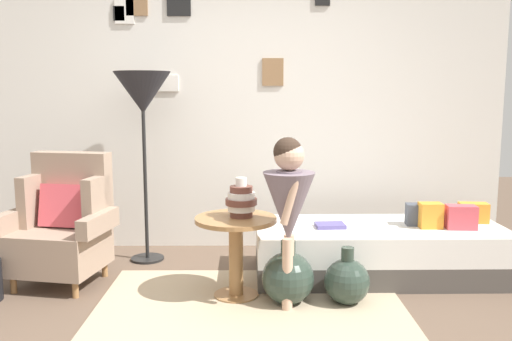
% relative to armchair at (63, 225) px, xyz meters
% --- Properties ---
extents(ground_plane, '(12.00, 12.00, 0.00)m').
position_rel_armchair_xyz_m(ground_plane, '(1.29, -0.95, -0.44)').
color(ground_plane, brown).
extents(gallery_wall, '(4.80, 0.12, 2.60)m').
position_rel_armchair_xyz_m(gallery_wall, '(1.29, 1.00, 0.86)').
color(gallery_wall, silver).
rests_on(gallery_wall, ground).
extents(rug, '(2.06, 1.37, 0.01)m').
position_rel_armchair_xyz_m(rug, '(1.40, -0.47, -0.43)').
color(rug, tan).
rests_on(rug, ground).
extents(armchair, '(0.83, 0.69, 0.97)m').
position_rel_armchair_xyz_m(armchair, '(0.00, 0.00, 0.00)').
color(armchair, '#9E7042').
rests_on(armchair, ground).
extents(daybed, '(1.91, 0.82, 0.40)m').
position_rel_armchair_xyz_m(daybed, '(2.40, 0.11, -0.24)').
color(daybed, '#4C4742').
rests_on(daybed, ground).
extents(pillow_head, '(0.23, 0.14, 0.16)m').
position_rel_armchair_xyz_m(pillow_head, '(3.17, 0.22, 0.04)').
color(pillow_head, orange).
rests_on(pillow_head, daybed).
extents(pillow_mid, '(0.23, 0.13, 0.18)m').
position_rel_armchair_xyz_m(pillow_mid, '(2.99, 0.01, 0.05)').
color(pillow_mid, '#D64C56').
rests_on(pillow_mid, daybed).
extents(pillow_back, '(0.17, 0.12, 0.19)m').
position_rel_armchair_xyz_m(pillow_back, '(2.77, 0.05, 0.06)').
color(pillow_back, orange).
rests_on(pillow_back, daybed).
extents(pillow_extra, '(0.21, 0.14, 0.17)m').
position_rel_armchair_xyz_m(pillow_extra, '(2.71, 0.13, 0.04)').
color(pillow_extra, '#474C56').
rests_on(pillow_extra, daybed).
extents(side_table, '(0.57, 0.57, 0.57)m').
position_rel_armchair_xyz_m(side_table, '(1.30, -0.32, -0.03)').
color(side_table, '#9E7042').
rests_on(side_table, ground).
extents(vase_striped, '(0.22, 0.22, 0.27)m').
position_rel_armchair_xyz_m(vase_striped, '(1.34, -0.30, 0.25)').
color(vase_striped, brown).
rests_on(vase_striped, side_table).
extents(floor_lamp, '(0.47, 0.47, 1.59)m').
position_rel_armchair_xyz_m(floor_lamp, '(0.52, 0.53, 0.94)').
color(floor_lamp, black).
rests_on(floor_lamp, ground).
extents(person_child, '(0.34, 0.34, 1.14)m').
position_rel_armchair_xyz_m(person_child, '(1.65, -0.52, 0.29)').
color(person_child, '#D8AD8E').
rests_on(person_child, ground).
extents(book_on_daybed, '(0.23, 0.17, 0.03)m').
position_rel_armchair_xyz_m(book_on_daybed, '(2.01, 0.07, -0.02)').
color(book_on_daybed, '#5B5397').
rests_on(book_on_daybed, daybed).
extents(demijohn_near, '(0.36, 0.36, 0.44)m').
position_rel_armchair_xyz_m(demijohn_near, '(1.66, -0.45, -0.26)').
color(demijohn_near, '#2D3D33').
rests_on(demijohn_near, ground).
extents(demijohn_far, '(0.31, 0.31, 0.39)m').
position_rel_armchair_xyz_m(demijohn_far, '(2.06, -0.45, -0.28)').
color(demijohn_far, '#2D3D33').
rests_on(demijohn_far, ground).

